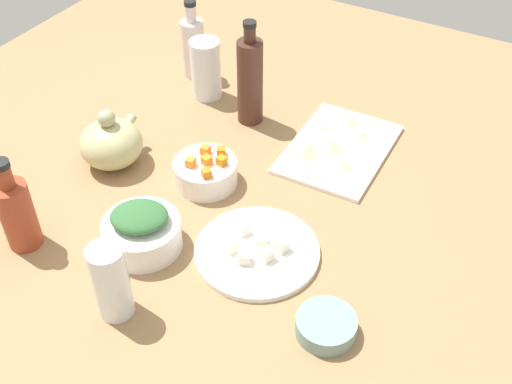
{
  "coord_description": "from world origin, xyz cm",
  "views": [
    {
      "loc": [
        -80.91,
        -46.22,
        91.32
      ],
      "look_at": [
        0.0,
        0.0,
        8.0
      ],
      "focal_mm": 44.78,
      "sensor_mm": 36.0,
      "label": 1
    }
  ],
  "objects": [
    {
      "name": "dumpling_0",
      "position": [
        20.03,
        -9.82,
        5.33
      ],
      "size": [
        4.73,
        4.76,
        2.65
      ],
      "primitive_type": "pyramid",
      "rotation": [
        0.0,
        0.0,
        4.66
      ],
      "color": "beige",
      "rests_on": "cutting_board"
    },
    {
      "name": "carrot_cube_0",
      "position": [
        -1.29,
        10.68,
        9.32
      ],
      "size": [
        2.53,
        2.53,
        1.8
      ],
      "primitive_type": "cube",
      "rotation": [
        0.0,
        0.0,
        0.91
      ],
      "color": "orange",
      "rests_on": "bowl_carrots"
    },
    {
      "name": "bottle_0",
      "position": [
        37.31,
        39.69,
        11.17
      ],
      "size": [
        5.97,
        5.97,
        20.33
      ],
      "color": "silver",
      "rests_on": "tabletop"
    },
    {
      "name": "teapot",
      "position": [
        -1.94,
        34.58,
        8.29
      ],
      "size": [
        15.21,
        13.53,
        13.6
      ],
      "color": "tan",
      "rests_on": "tabletop"
    },
    {
      "name": "carrot_cube_5",
      "position": [
        4.85,
        14.92,
        9.32
      ],
      "size": [
        1.96,
        1.96,
        1.8
      ],
      "primitive_type": "cube",
      "rotation": [
        0.0,
        0.0,
        1.66
      ],
      "color": "orange",
      "rests_on": "bowl_carrots"
    },
    {
      "name": "dumpling_3",
      "position": [
        24.39,
        -5.16,
        5.57
      ],
      "size": [
        6.44,
        6.03,
        3.14
      ],
      "primitive_type": "pyramid",
      "rotation": [
        0.0,
        0.0,
        0.18
      ],
      "color": "beige",
      "rests_on": "cutting_board"
    },
    {
      "name": "dumpling_2",
      "position": [
        34.85,
        -4.7,
        5.47
      ],
      "size": [
        5.23,
        5.48,
        2.93
      ],
      "primitive_type": "pyramid",
      "rotation": [
        0.0,
        0.0,
        1.95
      ],
      "color": "beige",
      "rests_on": "cutting_board"
    },
    {
      "name": "tofu_cube_1",
      "position": [
        -8.56,
        -6.21,
        5.3
      ],
      "size": [
        2.97,
        2.97,
        2.2
      ],
      "primitive_type": "cube",
      "rotation": [
        0.0,
        0.0,
        0.48
      ],
      "color": "#FBEECC",
      "rests_on": "plate_tofu"
    },
    {
      "name": "dumpling_1",
      "position": [
        30.14,
        -9.1,
        5.57
      ],
      "size": [
        6.48,
        6.36,
        3.14
      ],
      "primitive_type": "pyramid",
      "rotation": [
        0.0,
        0.0,
        2.73
      ],
      "color": "beige",
      "rests_on": "cutting_board"
    },
    {
      "name": "plate_tofu",
      "position": [
        -10.18,
        -6.05,
        3.6
      ],
      "size": [
        23.47,
        23.47,
        1.2
      ],
      "primitive_type": "cylinder",
      "color": "white",
      "rests_on": "tabletop"
    },
    {
      "name": "drinking_glass_0",
      "position": [
        -33.4,
        8.43,
        10.44
      ],
      "size": [
        6.19,
        6.19,
        14.88
      ],
      "primitive_type": "cylinder",
      "color": "white",
      "rests_on": "tabletop"
    },
    {
      "name": "tofu_cube_3",
      "position": [
        -13.91,
        -5.56,
        5.3
      ],
      "size": [
        2.92,
        2.92,
        2.2
      ],
      "primitive_type": "cube",
      "rotation": [
        0.0,
        0.0,
        0.44
      ],
      "color": "#FAE2CF",
      "rests_on": "plate_tofu"
    },
    {
      "name": "bowl_greens",
      "position": [
        -18.9,
        13.72,
        5.99
      ],
      "size": [
        14.75,
        14.75,
        5.98
      ],
      "primitive_type": "cylinder",
      "color": "white",
      "rests_on": "tabletop"
    },
    {
      "name": "bottle_2",
      "position": [
        -29.32,
        33.7,
        10.83
      ],
      "size": [
        6.38,
        6.38,
        19.76
      ],
      "color": "#953A23",
      "rests_on": "tabletop"
    },
    {
      "name": "tofu_cube_4",
      "position": [
        -7.59,
        -1.58,
        5.3
      ],
      "size": [
        2.98,
        2.98,
        2.2
      ],
      "primitive_type": "cube",
      "rotation": [
        0.0,
        0.0,
        2.64
      ],
      "color": "white",
      "rests_on": "plate_tofu"
    },
    {
      "name": "chopped_greens_mound",
      "position": [
        -18.9,
        13.72,
        10.61
      ],
      "size": [
        12.92,
        13.64,
        3.26
      ],
      "primitive_type": "ellipsoid",
      "rotation": [
        0.0,
        0.0,
        2.03
      ],
      "color": "#346636",
      "rests_on": "bowl_greens"
    },
    {
      "name": "dumpling_4",
      "position": [
        20.16,
        -1.59,
        5.57
      ],
      "size": [
        4.8,
        4.84,
        3.14
      ],
      "primitive_type": "pyramid",
      "rotation": [
        0.0,
        0.0,
        4.59
      ],
      "color": "beige",
      "rests_on": "cutting_board"
    },
    {
      "name": "carrot_cube_4",
      "position": [
        3.56,
        10.1,
        9.32
      ],
      "size": [
        2.15,
        2.15,
        1.8
      ],
      "primitive_type": "cube",
      "rotation": [
        0.0,
        0.0,
        1.35
      ],
      "color": "orange",
      "rests_on": "bowl_carrots"
    },
    {
      "name": "drinking_glass_1",
      "position": [
        30.5,
        31.44,
        10.43
      ],
      "size": [
        7.34,
        7.34,
        14.85
      ],
      "primitive_type": "cylinder",
      "color": "white",
      "rests_on": "tabletop"
    },
    {
      "name": "bowl_carrots",
      "position": [
        2.34,
        13.48,
        5.71
      ],
      "size": [
        13.24,
        13.24,
        5.42
      ],
      "primitive_type": "cylinder",
      "color": "white",
      "rests_on": "tabletop"
    },
    {
      "name": "tofu_cube_2",
      "position": [
        -12.7,
        -1.97,
        5.3
      ],
      "size": [
        3.01,
        3.01,
        2.2
      ],
      "primitive_type": "cube",
      "rotation": [
        0.0,
        0.0,
        1.04
      ],
      "color": "white",
      "rests_on": "plate_tofu"
    },
    {
      "name": "carrot_cube_3",
      "position": [
        6.09,
        11.85,
        9.32
      ],
      "size": [
        2.47,
        2.47,
        1.8
      ],
      "primitive_type": "cube",
      "rotation": [
        0.0,
        0.0,
        0.53
      ],
      "color": "orange",
      "rests_on": "bowl_carrots"
    },
    {
      "name": "bottle_1",
      "position": [
        26.81,
        16.88,
        13.81
      ],
      "size": [
        5.92,
        5.92,
        25.22
      ],
      "color": "#43271D",
      "rests_on": "tabletop"
    },
    {
      "name": "bowl_small_side",
      "position": [
        -19.8,
        -24.66,
        4.63
      ],
      "size": [
        10.22,
        10.22,
        3.25
      ],
      "primitive_type": "cylinder",
      "color": "gray",
      "rests_on": "tabletop"
    },
    {
      "name": "carrot_cube_2",
      "position": [
        -0.2,
        15.37,
        9.32
      ],
      "size": [
        2.05,
        2.05,
        1.8
      ],
      "primitive_type": "cube",
      "rotation": [
        0.0,
        0.0,
        1.72
      ],
      "color": "orange",
      "rests_on": "bowl_carrots"
    },
    {
      "name": "tofu_cube_0",
      "position": [
        -11.27,
        -8.75,
        5.3
      ],
      "size": [
        2.89,
        2.89,
        2.2
      ],
      "primitive_type": "cube",
      "rotation": [
        0.0,
        0.0,
        2.73
      ],
      "color": "#F8E7CC",
      "rests_on": "plate_tofu"
    },
    {
      "name": "tofu_cube_5",
      "position": [
        -7.87,
        -10.07,
        5.3
      ],
      "size": [
        2.87,
        2.87,
        2.2
      ],
      "primitive_type": "cube",
      "rotation": [
        0.0,
        0.0,
        2.76
      ],
      "color": "white",
      "rests_on": "plate_tofu"
    },
    {
      "name": "carrot_cube_1",
      "position": [
        2.17,
        12.86,
        9.32
      ],
      "size": [
        2.26,
        2.26,
        1.8
      ],
      "primitive_type": "cube",
      "rotation": [
        0.0,
        0.0,
        1.26
      ],
      "color": "orange",
      "rests_on": "bowl_carrots"
    },
    {
      "name": "dumpling_5",
      "position": [
        29.21,
        -0.76,
        5.25
      ],
      "size": [
        5.81,
        5.61,
        2.49
      ],
      "primitive_type": "pyramid",
      "rotation": [
        0.0,
        0.0,
        2.94
      ],
      "color": "beige",
      "rests_on": "cutting_board"
    },
    {
      "name": "tabletop",
      "position": [
        0.0,
        0.0,
        1.5
      ],
      "size": [
        190.0,
        190.0,
        3.0
      ],
      "primitive_type": "cube",
      "color": "#97714B",
      "rests_on": "ground"
    },
    {
      "name": "cutting_board",
      "position": [
        26.1,
        -6.42,
        3.5
      ],
      "size": [
        29.65,
        21.28,
        1.0
      ],
      "primitive_type": "cube",
      "rotation": [
        0.0,
        0.0,
        0.03
      ],
      "color": "white",
      "rests_on": "tabletop"
    }
  ]
}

